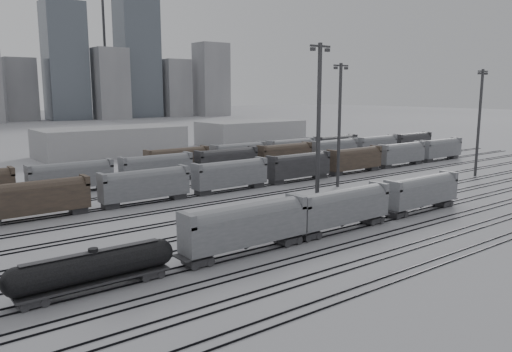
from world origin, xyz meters
TOP-DOWN VIEW (x-y plane):
  - ground at (0.00, 0.00)m, footprint 900.00×900.00m
  - tracks at (0.00, 17.50)m, footprint 220.00×71.50m
  - tank_car_b at (-28.56, 1.00)m, footprint 15.90×2.65m
  - hopper_car_a at (-11.22, 1.00)m, footprint 15.91×3.16m
  - hopper_car_b at (4.57, 1.00)m, footprint 15.39×3.06m
  - hopper_car_c at (22.17, 1.00)m, footprint 14.96×2.97m
  - light_mast_c at (11.36, 12.65)m, footprint 4.08×0.65m
  - light_mast_d at (26.84, 22.79)m, footprint 3.75×0.60m
  - light_mast_e at (59.54, 13.02)m, footprint 3.65×0.58m
  - bg_string_near at (8.00, 32.00)m, footprint 151.00×3.00m
  - bg_string_mid at (18.00, 48.00)m, footprint 151.00×3.00m
  - bg_string_far at (35.50, 56.00)m, footprint 66.00×3.00m
  - warehouse_mid at (10.00, 95.00)m, footprint 40.00×18.00m
  - warehouse_right at (60.00, 95.00)m, footprint 35.00×18.00m
  - crane_right at (91.26, 305.00)m, footprint 42.00×1.80m

SIDE VIEW (x-z plane):
  - ground at x=0.00m, z-range 0.00..0.00m
  - tracks at x=0.00m, z-range 0.00..0.16m
  - tank_car_b at x=-28.56m, z-range 0.31..4.24m
  - bg_string_far at x=35.50m, z-range 0.00..5.60m
  - bg_string_near at x=8.00m, z-range 0.00..5.60m
  - bg_string_mid at x=18.00m, z-range 0.00..5.60m
  - hopper_car_c at x=22.17m, z-range 0.63..5.98m
  - hopper_car_b at x=4.57m, z-range 0.65..6.15m
  - hopper_car_a at x=-11.22m, z-range 0.67..6.36m
  - warehouse_mid at x=10.00m, z-range 0.00..8.00m
  - warehouse_right at x=60.00m, z-range 0.00..8.00m
  - light_mast_e at x=59.54m, z-range 0.70..23.51m
  - light_mast_d at x=26.84m, z-range 0.71..24.13m
  - light_mast_c at x=11.36m, z-range 0.78..26.26m
  - crane_right at x=91.26m, z-range 7.39..107.39m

